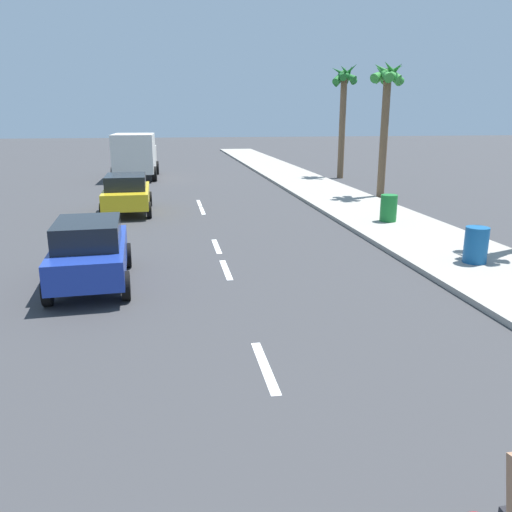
# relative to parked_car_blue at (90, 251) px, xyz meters

# --- Properties ---
(ground_plane) EXTENTS (160.00, 160.00, 0.00)m
(ground_plane) POSITION_rel_parked_car_blue_xyz_m (3.25, 6.70, -0.83)
(ground_plane) COLOR #38383A
(sidewalk_strip) EXTENTS (3.60, 80.00, 0.14)m
(sidewalk_strip) POSITION_rel_parked_car_blue_xyz_m (9.88, 8.70, -0.76)
(sidewalk_strip) COLOR #9E998E
(sidewalk_strip) RESTS_ON ground
(lane_stripe_2) EXTENTS (0.16, 1.80, 0.01)m
(lane_stripe_2) POSITION_rel_parked_car_blue_xyz_m (3.25, -4.78, -0.83)
(lane_stripe_2) COLOR white
(lane_stripe_2) RESTS_ON ground
(lane_stripe_3) EXTENTS (0.16, 1.80, 0.01)m
(lane_stripe_3) POSITION_rel_parked_car_blue_xyz_m (3.25, 0.66, -0.83)
(lane_stripe_3) COLOR white
(lane_stripe_3) RESTS_ON ground
(lane_stripe_4) EXTENTS (0.16, 1.80, 0.01)m
(lane_stripe_4) POSITION_rel_parked_car_blue_xyz_m (3.25, 3.19, -0.83)
(lane_stripe_4) COLOR white
(lane_stripe_4) RESTS_ON ground
(lane_stripe_5) EXTENTS (0.16, 1.80, 0.01)m
(lane_stripe_5) POSITION_rel_parked_car_blue_xyz_m (3.25, 9.43, -0.83)
(lane_stripe_5) COLOR white
(lane_stripe_5) RESTS_ON ground
(lane_stripe_6) EXTENTS (0.16, 1.80, 0.01)m
(lane_stripe_6) POSITION_rel_parked_car_blue_xyz_m (3.25, 11.39, -0.83)
(lane_stripe_6) COLOR white
(lane_stripe_6) RESTS_ON ground
(parked_car_blue) EXTENTS (1.95, 3.89, 1.57)m
(parked_car_blue) POSITION_rel_parked_car_blue_xyz_m (0.00, 0.00, 0.00)
(parked_car_blue) COLOR #1E389E
(parked_car_blue) RESTS_ON ground
(parked_car_yellow) EXTENTS (2.01, 4.24, 1.57)m
(parked_car_yellow) POSITION_rel_parked_car_blue_xyz_m (0.20, 9.53, 0.00)
(parked_car_yellow) COLOR gold
(parked_car_yellow) RESTS_ON ground
(delivery_truck) EXTENTS (2.78, 6.29, 2.80)m
(delivery_truck) POSITION_rel_parked_car_blue_xyz_m (-0.06, 21.92, 0.67)
(delivery_truck) COLOR beige
(delivery_truck) RESTS_ON ground
(palm_tree_far) EXTENTS (1.84, 1.86, 6.42)m
(palm_tree_far) POSITION_rel_parked_car_blue_xyz_m (11.95, 11.25, 4.13)
(palm_tree_far) COLOR brown
(palm_tree_far) RESTS_ON ground
(palm_tree_distant) EXTENTS (1.88, 1.80, 7.14)m
(palm_tree_distant) POSITION_rel_parked_car_blue_xyz_m (12.83, 19.75, 4.47)
(palm_tree_distant) COLOR brown
(palm_tree_distant) RESTS_ON ground
(trash_bin_near) EXTENTS (0.60, 0.60, 0.95)m
(trash_bin_near) POSITION_rel_parked_car_blue_xyz_m (9.73, -0.23, -0.22)
(trash_bin_near) COLOR #14518C
(trash_bin_near) RESTS_ON sidewalk_strip
(trash_bin_far) EXTENTS (0.60, 0.60, 0.97)m
(trash_bin_far) POSITION_rel_parked_car_blue_xyz_m (9.76, 5.34, -0.21)
(trash_bin_far) COLOR #19722D
(trash_bin_far) RESTS_ON sidewalk_strip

